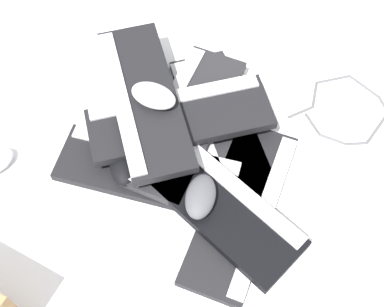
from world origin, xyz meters
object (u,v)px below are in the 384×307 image
(keyboard_6, at_px, (214,200))
(keyboard_1, at_px, (242,208))
(mouse_4, at_px, (201,196))
(mouse_1, at_px, (154,96))
(keyboard_0, at_px, (149,171))
(keyboard_5, at_px, (143,98))
(keyboard_2, at_px, (220,125))
(keyboard_3, at_px, (186,120))
(mouse_3, at_px, (124,165))
(mouse_0, at_px, (164,161))
(keyboard_4, at_px, (180,118))

(keyboard_6, bearing_deg, keyboard_1, 165.36)
(mouse_4, bearing_deg, mouse_1, 36.78)
(mouse_1, bearing_deg, keyboard_0, 110.12)
(keyboard_1, bearing_deg, keyboard_5, -56.67)
(keyboard_1, distance_m, keyboard_2, 0.23)
(keyboard_3, height_order, mouse_4, mouse_4)
(mouse_4, bearing_deg, mouse_3, 73.72)
(mouse_0, xyz_separation_m, mouse_4, (-0.07, 0.12, 0.03))
(keyboard_1, distance_m, mouse_1, 0.33)
(keyboard_2, relative_size, mouse_4, 4.12)
(keyboard_5, relative_size, mouse_4, 4.10)
(keyboard_6, relative_size, mouse_1, 4.05)
(keyboard_6, bearing_deg, mouse_0, -50.12)
(mouse_3, bearing_deg, mouse_1, -36.33)
(keyboard_6, relative_size, mouse_3, 4.05)
(keyboard_5, xyz_separation_m, mouse_1, (-0.02, 0.02, 0.04))
(mouse_0, bearing_deg, mouse_1, -125.32)
(mouse_1, bearing_deg, mouse_4, 141.30)
(keyboard_2, distance_m, mouse_1, 0.20)
(keyboard_4, distance_m, mouse_4, 0.22)
(keyboard_6, xyz_separation_m, mouse_4, (0.03, 0.00, 0.04))
(keyboard_5, distance_m, mouse_0, 0.16)
(keyboard_0, height_order, mouse_3, mouse_3)
(keyboard_0, distance_m, keyboard_1, 0.24)
(keyboard_0, bearing_deg, mouse_4, 131.07)
(keyboard_3, xyz_separation_m, keyboard_4, (0.02, 0.01, 0.03))
(mouse_1, bearing_deg, keyboard_1, 158.02)
(keyboard_0, distance_m, mouse_1, 0.18)
(keyboard_2, height_order, mouse_3, mouse_3)
(mouse_3, bearing_deg, keyboard_0, -94.64)
(keyboard_0, distance_m, mouse_3, 0.07)
(keyboard_2, relative_size, keyboard_5, 1.01)
(keyboard_3, bearing_deg, mouse_4, 88.61)
(keyboard_4, xyz_separation_m, mouse_0, (0.05, 0.10, -0.02))
(keyboard_1, bearing_deg, keyboard_3, -69.63)
(keyboard_0, bearing_deg, keyboard_6, 139.35)
(mouse_3, xyz_separation_m, mouse_4, (-0.16, 0.12, 0.03))
(keyboard_2, height_order, mouse_1, mouse_1)
(keyboard_5, xyz_separation_m, mouse_4, (-0.09, 0.27, -0.02))
(keyboard_1, relative_size, keyboard_2, 1.00)
(keyboard_1, xyz_separation_m, mouse_0, (0.16, -0.13, 0.04))
(keyboard_3, height_order, mouse_1, mouse_1)
(mouse_4, bearing_deg, keyboard_4, 24.42)
(keyboard_4, height_order, mouse_0, keyboard_4)
(keyboard_2, distance_m, keyboard_3, 0.09)
(keyboard_2, xyz_separation_m, mouse_3, (0.25, 0.09, 0.04))
(keyboard_0, bearing_deg, mouse_1, -105.94)
(mouse_0, bearing_deg, keyboard_6, 94.28)
(keyboard_6, bearing_deg, keyboard_5, -65.14)
(keyboard_4, height_order, keyboard_5, keyboard_5)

